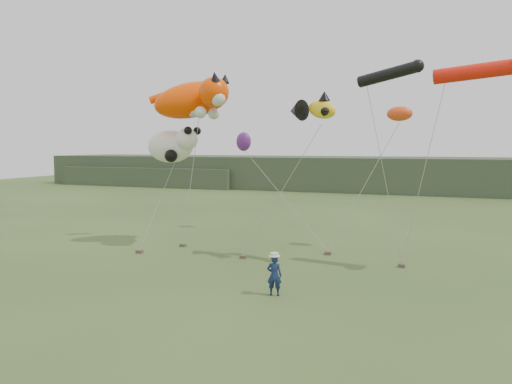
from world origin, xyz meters
TOP-DOWN VIEW (x-y plane):
  - ground at (0.00, 0.00)m, footprint 120.00×120.00m
  - headland at (-3.11, 44.69)m, footprint 90.00×13.00m
  - festival_attendant at (1.69, -0.45)m, footprint 0.60×0.45m
  - sandbag_anchors at (-1.33, 5.41)m, footprint 12.96×3.28m
  - cat_kite at (-5.15, 6.73)m, footprint 5.53×4.18m
  - fish_kite at (1.53, 5.41)m, footprint 2.79×1.81m
  - tube_kites at (7.55, 5.49)m, footprint 6.89×1.48m
  - panda_kite at (-6.68, 6.80)m, footprint 3.14×2.03m
  - misc_kites at (0.00, 10.90)m, footprint 10.98×3.75m

SIDE VIEW (x-z plane):
  - ground at x=0.00m, z-range 0.00..0.00m
  - sandbag_anchors at x=-1.33m, z-range 0.00..0.16m
  - festival_attendant at x=1.69m, z-range 0.00..1.48m
  - headland at x=-3.11m, z-range -0.08..3.92m
  - panda_kite at x=-6.68m, z-range 4.45..6.40m
  - misc_kites at x=0.00m, z-range 5.17..7.52m
  - fish_kite at x=1.53m, z-range 6.41..7.80m
  - cat_kite at x=-5.15m, z-range 6.55..9.26m
  - tube_kites at x=7.55m, z-range 8.02..9.09m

